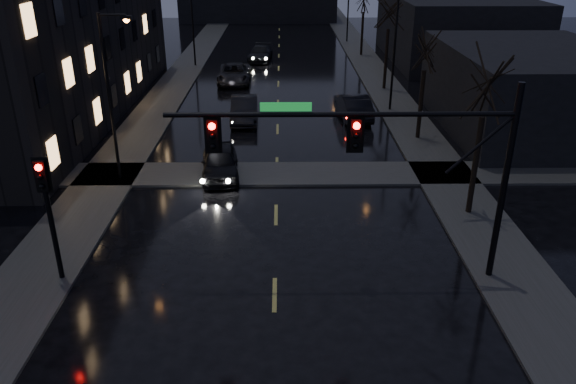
{
  "coord_description": "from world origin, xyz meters",
  "views": [
    {
      "loc": [
        0.27,
        -7.84,
        11.01
      ],
      "look_at": [
        0.47,
        9.35,
        3.2
      ],
      "focal_mm": 35.0,
      "sensor_mm": 36.0,
      "label": 1
    }
  ],
  "objects_px": {
    "oncoming_car_a": "(220,162)",
    "oncoming_car_d": "(260,53)",
    "oncoming_car_b": "(244,109)",
    "lead_car": "(353,106)",
    "oncoming_car_c": "(234,74)"
  },
  "relations": [
    {
      "from": "oncoming_car_a",
      "to": "oncoming_car_d",
      "type": "bearing_deg",
      "value": 81.86
    },
    {
      "from": "oncoming_car_b",
      "to": "lead_car",
      "type": "distance_m",
      "value": 7.19
    },
    {
      "from": "oncoming_car_c",
      "to": "oncoming_car_d",
      "type": "distance_m",
      "value": 9.36
    },
    {
      "from": "oncoming_car_b",
      "to": "oncoming_car_d",
      "type": "distance_m",
      "value": 19.85
    },
    {
      "from": "oncoming_car_a",
      "to": "oncoming_car_d",
      "type": "height_order",
      "value": "oncoming_car_a"
    },
    {
      "from": "oncoming_car_c",
      "to": "lead_car",
      "type": "xyz_separation_m",
      "value": [
        8.63,
        -10.09,
        0.05
      ]
    },
    {
      "from": "oncoming_car_a",
      "to": "oncoming_car_b",
      "type": "bearing_deg",
      "value": 79.74
    },
    {
      "from": "oncoming_car_c",
      "to": "oncoming_car_d",
      "type": "xyz_separation_m",
      "value": [
        1.84,
        9.18,
        -0.06
      ]
    },
    {
      "from": "oncoming_car_c",
      "to": "oncoming_car_b",
      "type": "bearing_deg",
      "value": -83.28
    },
    {
      "from": "oncoming_car_b",
      "to": "lead_car",
      "type": "height_order",
      "value": "lead_car"
    },
    {
      "from": "oncoming_car_b",
      "to": "lead_car",
      "type": "bearing_deg",
      "value": 2.83
    },
    {
      "from": "oncoming_car_b",
      "to": "oncoming_car_a",
      "type": "bearing_deg",
      "value": -95.94
    },
    {
      "from": "oncoming_car_b",
      "to": "oncoming_car_c",
      "type": "bearing_deg",
      "value": 96.06
    },
    {
      "from": "oncoming_car_c",
      "to": "oncoming_car_a",
      "type": "bearing_deg",
      "value": -88.84
    },
    {
      "from": "oncoming_car_c",
      "to": "lead_car",
      "type": "bearing_deg",
      "value": -50.57
    }
  ]
}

